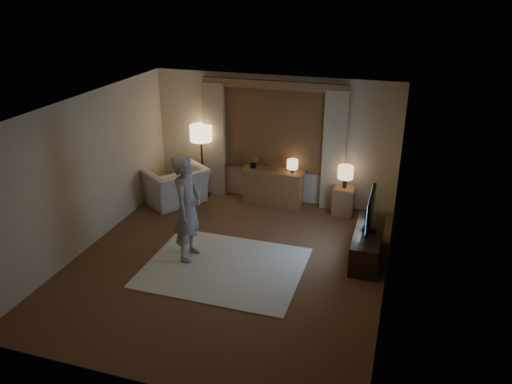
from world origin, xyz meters
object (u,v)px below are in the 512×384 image
at_px(side_table, 343,201).
at_px(person, 187,208).
at_px(armchair, 175,185).
at_px(sideboard, 273,188).
at_px(tv_stand, 367,245).

relative_size(side_table, person, 0.31).
height_order(armchair, person, person).
bearing_deg(side_table, sideboard, 178.04).
xyz_separation_m(tv_stand, person, (-2.82, -0.87, 0.66)).
xyz_separation_m(armchair, person, (1.21, -1.96, 0.53)).
distance_m(side_table, tv_stand, 1.70).
distance_m(sideboard, person, 2.67).
height_order(armchair, tv_stand, armchair).
bearing_deg(tv_stand, side_table, 111.66).
height_order(side_table, tv_stand, side_table).
height_order(sideboard, tv_stand, sideboard).
bearing_deg(sideboard, tv_stand, -37.95).
bearing_deg(armchair, sideboard, 139.53).
bearing_deg(armchair, side_table, 132.11).
relative_size(sideboard, armchair, 1.03).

